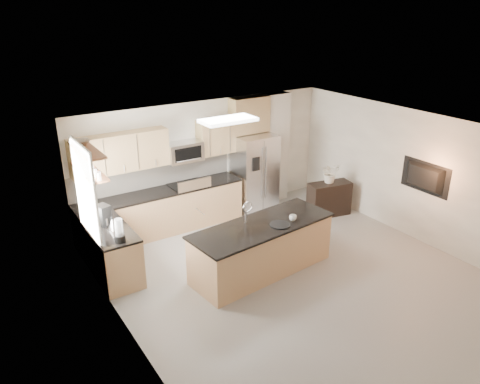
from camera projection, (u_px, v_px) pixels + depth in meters
floor at (296, 277)px, 8.27m from camera, size 6.50×6.50×0.00m
ceiling at (303, 134)px, 7.29m from camera, size 6.00×6.50×0.02m
wall_back at (205, 159)px, 10.31m from camera, size 6.00×0.02×2.60m
wall_left at (126, 260)px, 6.27m from camera, size 0.02×6.50×2.60m
wall_right at (416, 177)px, 9.29m from camera, size 0.02×6.50×2.60m
back_counter at (162, 211)px, 9.76m from camera, size 3.55×0.66×1.44m
left_counter at (111, 251)px, 8.19m from camera, size 0.66×1.50×0.92m
range at (189, 205)px, 10.06m from camera, size 0.76×0.64×1.14m
upper_cabinets at (151, 147)px, 9.33m from camera, size 3.50×0.33×0.75m
microwave at (184, 152)px, 9.73m from camera, size 0.76×0.40×0.40m
refrigerator at (254, 173)px, 10.71m from camera, size 0.92×0.78×1.78m
partition_column at (275, 148)px, 11.11m from camera, size 0.60×0.30×2.60m
window at (86, 192)px, 7.59m from camera, size 0.04×1.15×1.65m
shelf_lower at (89, 172)px, 7.62m from camera, size 0.30×1.20×0.04m
shelf_upper at (87, 150)px, 7.48m from camera, size 0.30×1.20×0.04m
ceiling_fixture at (228, 120)px, 8.35m from camera, size 1.00×0.50×0.06m
island at (262, 248)px, 8.31m from camera, size 2.75×1.22×1.35m
credenza at (329, 199)px, 10.58m from camera, size 1.02×0.58×0.77m
cup at (293, 218)px, 8.27m from camera, size 0.15×0.15×0.10m
platter at (280, 225)px, 8.11m from camera, size 0.48×0.48×0.02m
blender at (119, 232)px, 7.50m from camera, size 0.17×0.17×0.40m
kettle at (113, 224)px, 7.94m from camera, size 0.18×0.18×0.23m
coffee_maker at (103, 216)px, 8.06m from camera, size 0.26×0.29×0.37m
bowl at (81, 141)px, 7.71m from camera, size 0.38×0.38×0.09m
flower_vase at (331, 168)px, 10.35m from camera, size 0.74×0.68×0.69m
television at (422, 178)px, 9.07m from camera, size 0.14×1.08×0.62m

